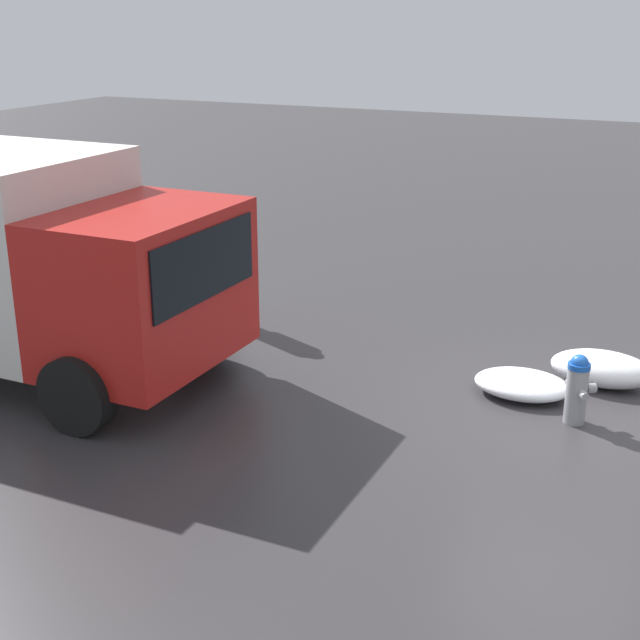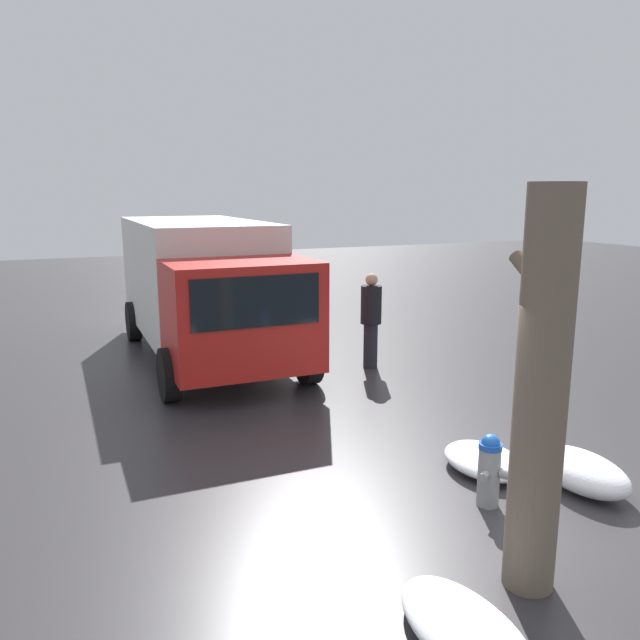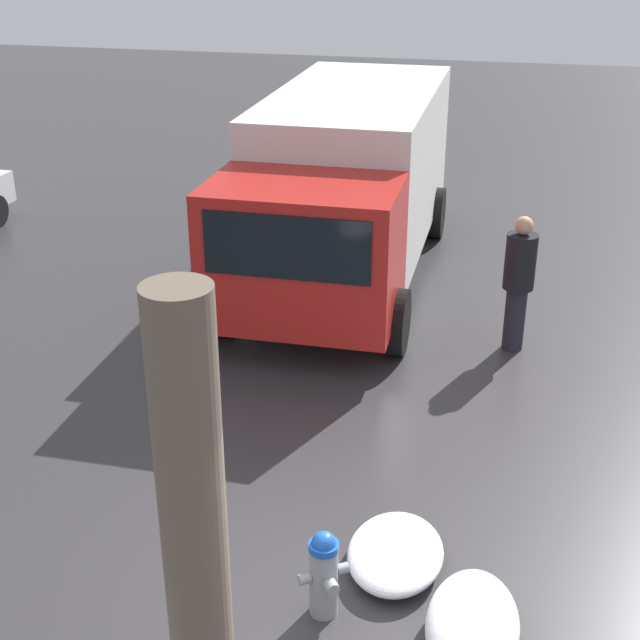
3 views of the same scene
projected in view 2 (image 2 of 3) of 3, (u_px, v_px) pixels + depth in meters
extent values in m
plane|color=#333033|center=(487.00, 505.00, 6.90)|extent=(60.00, 60.00, 0.00)
cylinder|color=gray|center=(489.00, 477.00, 6.83)|extent=(0.24, 0.24, 0.66)
cylinder|color=blue|center=(490.00, 446.00, 6.76)|extent=(0.25, 0.25, 0.06)
sphere|color=blue|center=(491.00, 443.00, 6.75)|extent=(0.21, 0.21, 0.21)
cylinder|color=gray|center=(505.00, 474.00, 6.73)|extent=(0.15, 0.15, 0.11)
cylinder|color=gray|center=(494.00, 465.00, 6.96)|extent=(0.13, 0.13, 0.09)
cylinder|color=gray|center=(484.00, 476.00, 6.67)|extent=(0.13, 0.13, 0.09)
cylinder|color=#6B5B4C|center=(541.00, 396.00, 5.16)|extent=(0.44, 0.44, 3.47)
cylinder|color=#6B5B4C|center=(532.00, 277.00, 5.14)|extent=(0.50, 0.12, 0.40)
cube|color=red|center=(242.00, 315.00, 10.45)|extent=(1.70, 2.47, 1.83)
cube|color=black|center=(257.00, 302.00, 9.60)|extent=(0.04, 2.07, 0.80)
cube|color=silver|center=(196.00, 275.00, 13.54)|extent=(5.29, 2.48, 2.34)
cylinder|color=black|center=(308.00, 359.00, 11.19)|extent=(0.90, 0.28, 0.90)
cylinder|color=black|center=(169.00, 375.00, 10.24)|extent=(0.90, 0.28, 0.90)
cylinder|color=black|center=(236.00, 313.00, 15.44)|extent=(0.90, 0.28, 0.90)
cylinder|color=black|center=(134.00, 321.00, 14.49)|extent=(0.90, 0.28, 0.90)
cylinder|color=#23232D|center=(370.00, 345.00, 12.21)|extent=(0.28, 0.28, 0.89)
cylinder|color=black|center=(371.00, 305.00, 12.05)|extent=(0.41, 0.41, 0.74)
sphere|color=tan|center=(372.00, 280.00, 11.95)|extent=(0.24, 0.24, 0.24)
ellipsoid|color=white|center=(581.00, 471.00, 7.24)|extent=(1.26, 0.75, 0.43)
ellipsoid|color=white|center=(484.00, 460.00, 7.71)|extent=(1.16, 0.86, 0.28)
ellipsoid|color=white|center=(465.00, 630.00, 4.75)|extent=(1.41, 0.74, 0.25)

